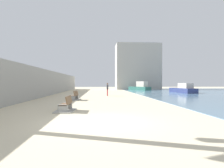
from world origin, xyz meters
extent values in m
plane|color=beige|center=(0.00, 18.00, 0.00)|extent=(120.00, 120.00, 0.00)
cube|color=#9E9E99|center=(-7.50, 18.00, 1.80)|extent=(0.80, 64.00, 3.59)
cube|color=#9E9E99|center=(-2.27, 2.89, 0.25)|extent=(0.61, 0.23, 0.50)
cube|color=#9E9E99|center=(-2.20, 4.29, 0.25)|extent=(0.61, 0.23, 0.50)
cube|color=brown|center=(-2.23, 3.59, 0.45)|extent=(0.57, 1.62, 0.06)
cube|color=brown|center=(-2.00, 3.58, 0.73)|extent=(0.24, 1.61, 0.50)
cube|color=#9E9E99|center=(-2.23, 3.59, 0.04)|extent=(1.20, 2.15, 0.08)
cube|color=#9E9E99|center=(-2.80, 11.15, 0.25)|extent=(0.62, 0.28, 0.50)
cube|color=#9E9E99|center=(-2.62, 12.53, 0.25)|extent=(0.62, 0.28, 0.50)
cube|color=brown|center=(-2.71, 11.84, 0.45)|extent=(0.70, 1.65, 0.06)
cube|color=brown|center=(-2.49, 11.81, 0.73)|extent=(0.37, 1.61, 0.50)
cube|color=#9E9E99|center=(-2.71, 11.84, 0.04)|extent=(1.36, 2.22, 0.08)
cylinder|color=#B22D33|center=(1.10, 18.26, 0.44)|extent=(0.12, 0.12, 0.89)
cylinder|color=#B22D33|center=(1.07, 18.38, 0.44)|extent=(0.12, 0.12, 0.89)
cube|color=#333338|center=(1.09, 18.32, 1.20)|extent=(0.24, 0.35, 0.63)
sphere|color=brown|center=(1.09, 18.32, 1.66)|extent=(0.24, 0.24, 0.24)
cylinder|color=#333338|center=(1.13, 18.10, 1.23)|extent=(0.09, 0.09, 0.56)
cylinder|color=#333338|center=(1.04, 18.53, 1.23)|extent=(0.09, 0.09, 0.56)
cube|color=#337060|center=(9.61, 38.51, 0.45)|extent=(4.70, 6.16, 0.83)
cube|color=beige|center=(10.06, 37.73, 1.51)|extent=(2.50, 2.96, 1.29)
cube|color=navy|center=(15.01, 26.23, 0.45)|extent=(2.42, 7.36, 0.81)
cube|color=beige|center=(15.09, 25.14, 1.30)|extent=(1.56, 3.27, 0.90)
cube|color=#ADAAA3|center=(10.60, 46.00, 6.21)|extent=(12.00, 6.00, 12.42)
camera|label=1|loc=(-0.08, -9.55, 1.83)|focal=32.53mm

